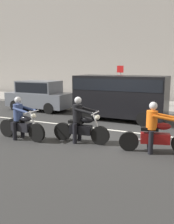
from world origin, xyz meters
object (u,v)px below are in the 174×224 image
object	(u,v)px
motorcycle_with_rider_black_leather	(80,124)
parked_van_black	(121,94)
street_sign_post	(120,81)
motorcycle_with_rider_orange_stripe	(155,132)
motorcycle_with_rider_denim_blue	(21,122)
parked_hatchback_slate_gray	(39,95)
pedestrian_bystander	(164,90)

from	to	relation	value
motorcycle_with_rider_black_leather	parked_van_black	world-z (taller)	parked_van_black
motorcycle_with_rider_black_leather	street_sign_post	world-z (taller)	street_sign_post
motorcycle_with_rider_orange_stripe	motorcycle_with_rider_black_leather	xyz separation A→B (m)	(-2.55, -0.08, 0.01)
motorcycle_with_rider_denim_blue	parked_hatchback_slate_gray	bearing A→B (deg)	120.19
parked_van_black	parked_hatchback_slate_gray	size ratio (longest dim) A/B	1.13
motorcycle_with_rider_black_leather	pedestrian_bystander	bearing A→B (deg)	80.49
parked_van_black	motorcycle_with_rider_black_leather	bearing A→B (deg)	-90.95
parked_hatchback_slate_gray	pedestrian_bystander	world-z (taller)	pedestrian_bystander
parked_van_black	parked_hatchback_slate_gray	world-z (taller)	parked_van_black
motorcycle_with_rider_denim_blue	parked_van_black	distance (m)	5.39
motorcycle_with_rider_denim_blue	parked_hatchback_slate_gray	world-z (taller)	parked_hatchback_slate_gray
motorcycle_with_rider_denim_blue	parked_van_black	size ratio (longest dim) A/B	0.47
motorcycle_with_rider_orange_stripe	parked_van_black	size ratio (longest dim) A/B	0.49
motorcycle_with_rider_orange_stripe	parked_hatchback_slate_gray	bearing A→B (deg)	149.15
motorcycle_with_rider_orange_stripe	parked_van_black	distance (m)	4.91
street_sign_post	parked_van_black	bearing A→B (deg)	-71.40
motorcycle_with_rider_orange_stripe	parked_hatchback_slate_gray	world-z (taller)	parked_hatchback_slate_gray
parked_van_black	parked_hatchback_slate_gray	bearing A→B (deg)	175.05
motorcycle_with_rider_orange_stripe	pedestrian_bystander	xyz separation A→B (m)	(-1.06, 8.79, 0.50)
motorcycle_with_rider_black_leather	parked_hatchback_slate_gray	bearing A→B (deg)	137.91
motorcycle_with_rider_denim_blue	street_sign_post	xyz separation A→B (m)	(0.91, 8.74, 1.07)
motorcycle_with_rider_black_leather	street_sign_post	bearing A→B (deg)	98.58
motorcycle_with_rider_orange_stripe	parked_hatchback_slate_gray	distance (m)	9.09
motorcycle_with_rider_denim_blue	street_sign_post	bearing A→B (deg)	84.03
motorcycle_with_rider_black_leather	parked_van_black	distance (m)	4.33
motorcycle_with_rider_orange_stripe	parked_van_black	xyz separation A→B (m)	(-2.48, 4.20, 0.63)
motorcycle_with_rider_orange_stripe	motorcycle_with_rider_denim_blue	distance (m)	4.74
motorcycle_with_rider_black_leather	street_sign_post	xyz separation A→B (m)	(-1.23, 8.15, 1.05)
motorcycle_with_rider_orange_stripe	street_sign_post	distance (m)	8.97
parked_van_black	pedestrian_bystander	distance (m)	4.80
motorcycle_with_rider_black_leather	street_sign_post	size ratio (longest dim) A/B	0.81
parked_hatchback_slate_gray	street_sign_post	xyz separation A→B (m)	(4.02, 3.40, 0.77)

